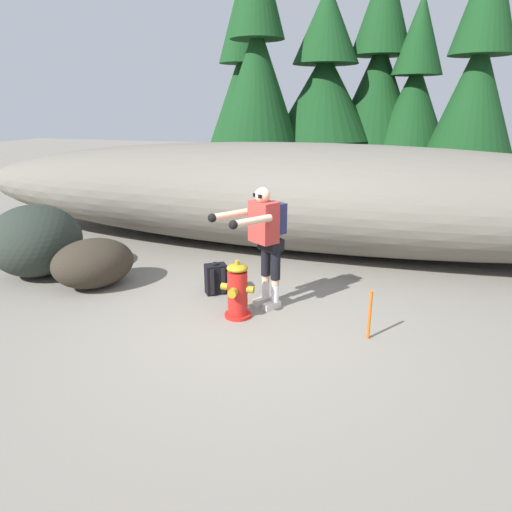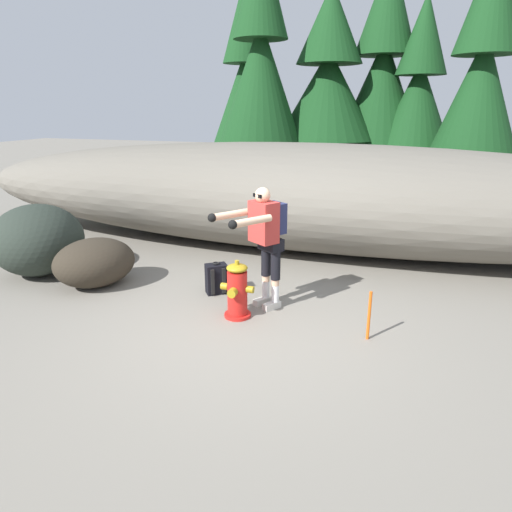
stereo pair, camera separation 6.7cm
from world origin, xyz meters
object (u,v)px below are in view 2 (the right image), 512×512
object	(u,v)px
spare_backpack	(216,279)
boulder_large	(95,263)
utility_worker	(265,233)
survey_stake	(369,316)
boulder_mid	(38,240)
fire_hydrant	(237,291)

from	to	relation	value
spare_backpack	boulder_large	distance (m)	1.88
boulder_large	utility_worker	bearing A→B (deg)	0.55
utility_worker	survey_stake	xyz separation A→B (m)	(1.42, -0.47, -0.75)
utility_worker	boulder_large	size ratio (longest dim) A/B	1.36
spare_backpack	boulder_large	xyz separation A→B (m)	(-1.85, -0.30, 0.15)
survey_stake	spare_backpack	bearing A→B (deg)	161.42
spare_backpack	boulder_mid	size ratio (longest dim) A/B	0.32
boulder_large	survey_stake	world-z (taller)	boulder_large
utility_worker	boulder_large	distance (m)	2.76
boulder_mid	survey_stake	xyz separation A→B (m)	(5.28, -0.62, -0.27)
spare_backpack	survey_stake	bearing A→B (deg)	-145.74
fire_hydrant	boulder_mid	xyz separation A→B (m)	(-3.61, 0.53, 0.22)
boulder_large	spare_backpack	bearing A→B (deg)	9.33
boulder_large	survey_stake	bearing A→B (deg)	-6.25
survey_stake	fire_hydrant	bearing A→B (deg)	176.71
boulder_mid	fire_hydrant	bearing A→B (deg)	-8.31
fire_hydrant	boulder_mid	distance (m)	3.65
fire_hydrant	utility_worker	xyz separation A→B (m)	(0.25, 0.38, 0.69)
spare_backpack	boulder_large	size ratio (longest dim) A/B	0.39
spare_backpack	survey_stake	size ratio (longest dim) A/B	0.78
utility_worker	spare_backpack	xyz separation A→B (m)	(-0.82, 0.28, -0.83)
survey_stake	boulder_large	bearing A→B (deg)	173.75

